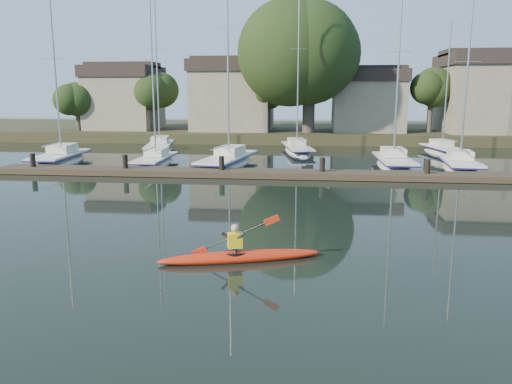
# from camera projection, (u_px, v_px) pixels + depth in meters

# --- Properties ---
(ground) EXTENTS (160.00, 160.00, 0.00)m
(ground) POSITION_uv_depth(u_px,v_px,m) (236.00, 249.00, 16.10)
(ground) COLOR black
(ground) RESTS_ON ground
(kayak) EXTENTS (4.94, 2.07, 1.59)m
(kayak) POSITION_uv_depth(u_px,v_px,m) (240.00, 254.00, 14.92)
(kayak) COLOR red
(kayak) RESTS_ON ground
(dock) EXTENTS (34.00, 2.00, 1.80)m
(dock) POSITION_uv_depth(u_px,v_px,m) (271.00, 173.00, 29.70)
(dock) COLOR #403425
(dock) RESTS_ON ground
(sailboat_0) EXTENTS (2.81, 8.12, 12.65)m
(sailboat_0) POSITION_uv_depth(u_px,v_px,m) (61.00, 165.00, 35.87)
(sailboat_0) COLOR silver
(sailboat_0) RESTS_ON ground
(sailboat_1) EXTENTS (2.08, 7.62, 12.38)m
(sailboat_1) POSITION_uv_depth(u_px,v_px,m) (155.00, 167.00, 34.98)
(sailboat_1) COLOR silver
(sailboat_1) RESTS_ON ground
(sailboat_2) EXTENTS (3.67, 9.77, 15.80)m
(sailboat_2) POSITION_uv_depth(u_px,v_px,m) (228.00, 168.00, 34.51)
(sailboat_2) COLOR silver
(sailboat_2) RESTS_ON ground
(sailboat_3) EXTENTS (2.26, 8.19, 13.16)m
(sailboat_3) POSITION_uv_depth(u_px,v_px,m) (393.00, 169.00, 33.94)
(sailboat_3) COLOR silver
(sailboat_3) RESTS_ON ground
(sailboat_4) EXTENTS (2.83, 7.23, 11.99)m
(sailboat_4) POSITION_uv_depth(u_px,v_px,m) (460.00, 172.00, 32.63)
(sailboat_4) COLOR silver
(sailboat_4) RESTS_ON ground
(sailboat_5) EXTENTS (3.67, 9.03, 14.57)m
(sailboat_5) POSITION_uv_depth(u_px,v_px,m) (160.00, 152.00, 43.33)
(sailboat_5) COLOR silver
(sailboat_5) RESTS_ON ground
(sailboat_6) EXTENTS (3.44, 9.28, 14.45)m
(sailboat_6) POSITION_uv_depth(u_px,v_px,m) (297.00, 154.00, 42.16)
(sailboat_6) COLOR silver
(sailboat_6) RESTS_ON ground
(sailboat_7) EXTENTS (3.15, 7.52, 11.77)m
(sailboat_7) POSITION_uv_depth(u_px,v_px,m) (443.00, 155.00, 41.19)
(sailboat_7) COLOR silver
(sailboat_7) RESTS_ON ground
(shore) EXTENTS (90.00, 25.25, 12.75)m
(shore) POSITION_uv_depth(u_px,v_px,m) (305.00, 108.00, 54.55)
(shore) COLOR #2C381C
(shore) RESTS_ON ground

